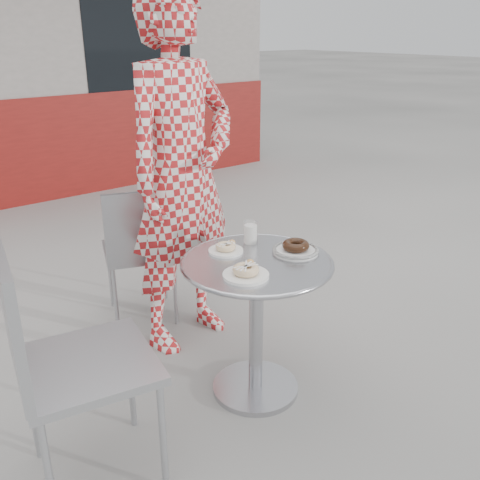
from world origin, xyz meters
TOP-DOWN VIEW (x-y plane):
  - ground at (0.00, 0.00)m, footprint 60.00×60.00m
  - bistro_table at (-0.03, 0.03)m, footprint 0.66×0.66m
  - chair_far at (-0.10, 0.98)m, footprint 0.50×0.50m
  - chair_left at (-0.84, 0.02)m, footprint 0.54×0.53m
  - seated_person at (-0.00, 0.65)m, footprint 0.74×0.56m
  - plate_far at (-0.07, 0.19)m, footprint 0.16×0.16m
  - plate_near at (-0.16, -0.06)m, footprint 0.19×0.19m
  - plate_checker at (0.16, -0.01)m, footprint 0.21×0.21m
  - milk_cup at (0.08, 0.20)m, footprint 0.07×0.07m

SIDE VIEW (x-z plane):
  - ground at x=0.00m, z-range 0.00..0.00m
  - chair_far at x=-0.10m, z-range -0.16..0.66m
  - chair_left at x=-0.84m, z-range -0.19..0.78m
  - bistro_table at x=-0.03m, z-range 0.17..0.84m
  - plate_far at x=-0.07m, z-range 0.67..0.71m
  - plate_checker at x=0.16m, z-range 0.66..0.71m
  - plate_near at x=-0.16m, z-range 0.66..0.71m
  - milk_cup at x=0.08m, z-range 0.67..0.77m
  - seated_person at x=0.00m, z-range 0.00..1.83m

